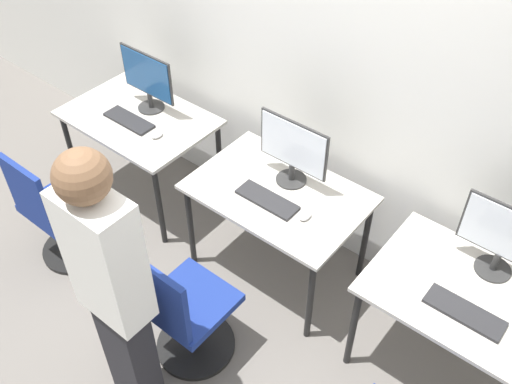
# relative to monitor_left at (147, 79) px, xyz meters

# --- Properties ---
(ground_plane) EXTENTS (20.00, 20.00, 0.00)m
(ground_plane) POSITION_rel_monitor_left_xyz_m (1.26, -0.49, -0.96)
(ground_plane) COLOR slate
(wall_back) EXTENTS (12.00, 0.05, 2.80)m
(wall_back) POSITION_rel_monitor_left_xyz_m (1.26, 0.35, 0.44)
(wall_back) COLOR silver
(wall_back) RESTS_ON ground_plane
(desk_left) EXTENTS (1.07, 0.72, 0.72)m
(desk_left) POSITION_rel_monitor_left_xyz_m (-0.00, -0.13, -0.32)
(desk_left) COLOR #BCB7AD
(desk_left) RESTS_ON ground_plane
(monitor_left) EXTENTS (0.48, 0.19, 0.44)m
(monitor_left) POSITION_rel_monitor_left_xyz_m (0.00, 0.00, 0.00)
(monitor_left) COLOR #2D2D2D
(monitor_left) RESTS_ON desk_left
(keyboard_left) EXTENTS (0.40, 0.14, 0.02)m
(keyboard_left) POSITION_rel_monitor_left_xyz_m (-0.00, -0.22, -0.23)
(keyboard_left) COLOR #262628
(keyboard_left) RESTS_ON desk_left
(mouse_left) EXTENTS (0.06, 0.09, 0.03)m
(mouse_left) POSITION_rel_monitor_left_xyz_m (0.28, -0.22, -0.23)
(mouse_left) COLOR silver
(mouse_left) RESTS_ON desk_left
(office_chair_left) EXTENTS (0.48, 0.48, 0.91)m
(office_chair_left) POSITION_rel_monitor_left_xyz_m (0.05, -0.95, -0.58)
(office_chair_left) COLOR black
(office_chair_left) RESTS_ON ground_plane
(desk_center) EXTENTS (1.07, 0.72, 0.72)m
(desk_center) POSITION_rel_monitor_left_xyz_m (1.26, -0.13, -0.32)
(desk_center) COLOR #BCB7AD
(desk_center) RESTS_ON ground_plane
(monitor_center) EXTENTS (0.48, 0.19, 0.44)m
(monitor_center) POSITION_rel_monitor_left_xyz_m (1.26, 0.00, 0.00)
(monitor_center) COLOR #2D2D2D
(monitor_center) RESTS_ON desk_center
(keyboard_center) EXTENTS (0.40, 0.14, 0.02)m
(keyboard_center) POSITION_rel_monitor_left_xyz_m (1.26, -0.24, -0.23)
(keyboard_center) COLOR #262628
(keyboard_center) RESTS_ON desk_center
(mouse_center) EXTENTS (0.06, 0.09, 0.03)m
(mouse_center) POSITION_rel_monitor_left_xyz_m (1.52, -0.22, -0.23)
(mouse_center) COLOR silver
(mouse_center) RESTS_ON desk_center
(office_chair_center) EXTENTS (0.48, 0.48, 0.91)m
(office_chair_center) POSITION_rel_monitor_left_xyz_m (1.26, -0.99, -0.58)
(office_chair_center) COLOR black
(office_chair_center) RESTS_ON ground_plane
(person_center) EXTENTS (0.36, 0.23, 1.77)m
(person_center) POSITION_rel_monitor_left_xyz_m (1.22, -1.36, 0.02)
(person_center) COLOR #232328
(person_center) RESTS_ON ground_plane
(desk_right) EXTENTS (1.07, 0.72, 0.72)m
(desk_right) POSITION_rel_monitor_left_xyz_m (2.52, -0.13, -0.32)
(desk_right) COLOR #BCB7AD
(desk_right) RESTS_ON ground_plane
(monitor_right) EXTENTS (0.48, 0.19, 0.44)m
(monitor_right) POSITION_rel_monitor_left_xyz_m (2.52, 0.09, 0.00)
(monitor_right) COLOR #2D2D2D
(monitor_right) RESTS_ON desk_right
(keyboard_right) EXTENTS (0.40, 0.14, 0.02)m
(keyboard_right) POSITION_rel_monitor_left_xyz_m (2.52, -0.27, -0.23)
(keyboard_right) COLOR #262628
(keyboard_right) RESTS_ON desk_right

